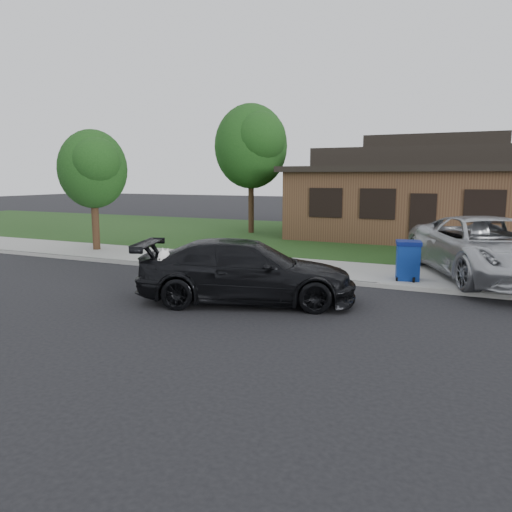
% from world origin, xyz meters
% --- Properties ---
extents(ground, '(120.00, 120.00, 0.00)m').
position_xyz_m(ground, '(0.00, 0.00, 0.00)').
color(ground, black).
rests_on(ground, ground).
extents(sidewalk, '(60.00, 3.00, 0.12)m').
position_xyz_m(sidewalk, '(0.00, 5.00, 0.06)').
color(sidewalk, gray).
rests_on(sidewalk, ground).
extents(curb, '(60.00, 0.12, 0.12)m').
position_xyz_m(curb, '(0.00, 3.50, 0.06)').
color(curb, gray).
rests_on(curb, ground).
extents(lawn, '(60.00, 13.00, 0.13)m').
position_xyz_m(lawn, '(0.00, 13.00, 0.07)').
color(lawn, '#193814').
rests_on(lawn, ground).
extents(driveway, '(4.50, 13.00, 0.14)m').
position_xyz_m(driveway, '(6.00, 10.00, 0.07)').
color(driveway, gray).
rests_on(driveway, ground).
extents(sedan, '(5.48, 3.63, 1.48)m').
position_xyz_m(sedan, '(1.25, 0.63, 0.74)').
color(sedan, black).
rests_on(sedan, ground).
extents(minivan, '(5.12, 6.72, 1.70)m').
position_xyz_m(minivan, '(6.37, 5.36, 0.99)').
color(minivan, '#ABAEB2').
rests_on(minivan, driveway).
extents(recycling_bin, '(0.78, 0.78, 1.09)m').
position_xyz_m(recycling_bin, '(4.42, 4.21, 0.67)').
color(recycling_bin, navy).
rests_on(recycling_bin, sidewalk).
extents(house, '(12.60, 8.60, 4.65)m').
position_xyz_m(house, '(4.00, 15.00, 2.13)').
color(house, '#422B1C').
rests_on(house, ground).
extents(tree_0, '(3.78, 3.60, 6.34)m').
position_xyz_m(tree_0, '(-4.34, 12.88, 4.48)').
color(tree_0, '#332114').
rests_on(tree_0, ground).
extents(tree_2, '(2.73, 2.60, 4.59)m').
position_xyz_m(tree_2, '(-7.38, 5.11, 3.27)').
color(tree_2, '#332114').
rests_on(tree_2, ground).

